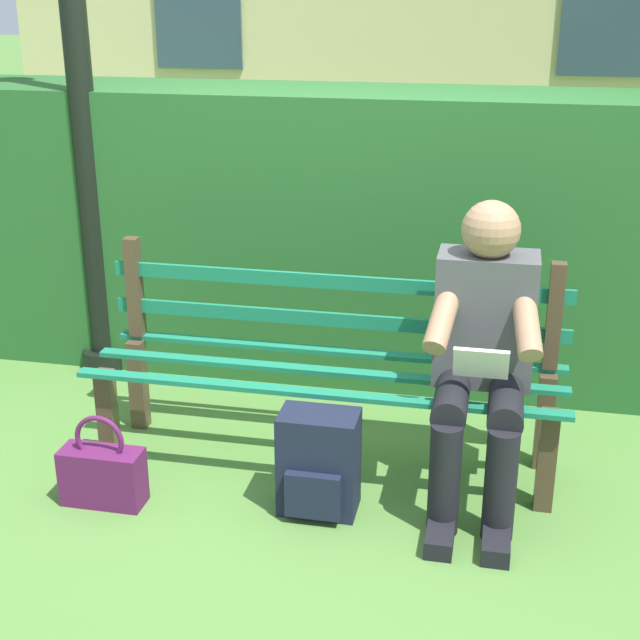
% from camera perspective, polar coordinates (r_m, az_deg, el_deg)
% --- Properties ---
extents(ground, '(60.00, 60.00, 0.00)m').
position_cam_1_polar(ground, '(3.86, 0.31, -9.08)').
color(ground, '#517F38').
extents(park_bench, '(1.95, 0.49, 0.88)m').
position_cam_1_polar(park_bench, '(3.73, 0.54, -2.81)').
color(park_bench, '#4C3828').
rests_on(park_bench, ground).
extents(person_seated, '(0.44, 0.73, 1.17)m').
position_cam_1_polar(person_seated, '(3.44, 10.28, -1.87)').
color(person_seated, '#4C4C51').
rests_on(person_seated, ground).
extents(hedge_backdrop, '(6.02, 0.78, 1.53)m').
position_cam_1_polar(hedge_backdrop, '(4.61, 0.48, 6.00)').
color(hedge_backdrop, '#265B28').
rests_on(hedge_backdrop, ground).
extents(backpack, '(0.30, 0.26, 0.41)m').
position_cam_1_polar(backpack, '(3.45, -0.08, -9.11)').
color(backpack, '#191E33').
rests_on(backpack, ground).
extents(handbag, '(0.32, 0.13, 0.38)m').
position_cam_1_polar(handbag, '(3.63, -13.65, -9.48)').
color(handbag, '#59194C').
rests_on(handbag, ground).
extents(lamp_post, '(0.24, 0.24, 3.04)m').
position_cam_1_polar(lamp_post, '(4.53, -15.23, 16.48)').
color(lamp_post, black).
rests_on(lamp_post, ground).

